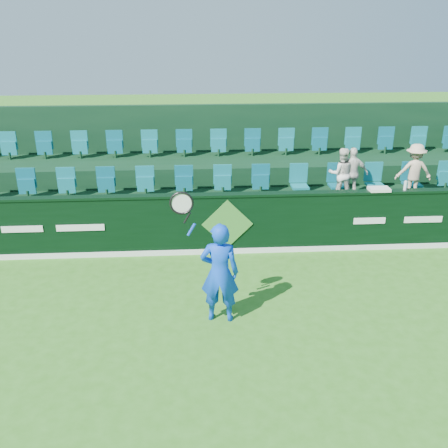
{
  "coord_description": "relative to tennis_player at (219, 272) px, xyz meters",
  "views": [
    {
      "loc": [
        -0.7,
        -5.95,
        4.72
      ],
      "look_at": [
        -0.14,
        2.8,
        1.15
      ],
      "focal_mm": 40.0,
      "sensor_mm": 36.0,
      "label": 1
    }
  ],
  "objects": [
    {
      "name": "ground",
      "position": [
        0.32,
        -1.34,
        -0.89
      ],
      "size": [
        60.0,
        60.0,
        0.0
      ],
      "primitive_type": "plane",
      "color": "#2F6D1A",
      "rests_on": "ground"
    },
    {
      "name": "sponsor_hoarding",
      "position": [
        0.32,
        2.66,
        -0.22
      ],
      "size": [
        16.0,
        0.25,
        1.35
      ],
      "color": "black",
      "rests_on": "ground"
    },
    {
      "name": "stand_tier_front",
      "position": [
        0.32,
        3.76,
        -0.49
      ],
      "size": [
        16.0,
        2.0,
        0.8
      ],
      "primitive_type": "cube",
      "color": "black",
      "rests_on": "ground"
    },
    {
      "name": "stand_tier_back",
      "position": [
        0.32,
        5.66,
        -0.24
      ],
      "size": [
        16.0,
        1.8,
        1.3
      ],
      "primitive_type": "cube",
      "color": "black",
      "rests_on": "ground"
    },
    {
      "name": "stand_rear",
      "position": [
        0.32,
        6.11,
        0.32
      ],
      "size": [
        16.0,
        4.1,
        2.6
      ],
      "color": "black",
      "rests_on": "ground"
    },
    {
      "name": "seat_row_front",
      "position": [
        0.32,
        4.16,
        0.21
      ],
      "size": [
        13.5,
        0.5,
        0.6
      ],
      "primitive_type": "cube",
      "color": "#0C5C6D",
      "rests_on": "stand_tier_front"
    },
    {
      "name": "seat_row_back",
      "position": [
        0.32,
        5.96,
        0.71
      ],
      "size": [
        13.5,
        0.5,
        0.6
      ],
      "primitive_type": "cube",
      "color": "#0C5C6D",
      "rests_on": "stand_tier_back"
    },
    {
      "name": "tennis_player",
      "position": [
        0.0,
        0.0,
        0.0
      ],
      "size": [
        1.18,
        0.49,
        2.4
      ],
      "color": "blue",
      "rests_on": "ground"
    },
    {
      "name": "spectator_left",
      "position": [
        3.07,
        3.78,
        0.52
      ],
      "size": [
        0.63,
        0.51,
        1.22
      ],
      "primitive_type": "imported",
      "rotation": [
        0.0,
        0.0,
        3.05
      ],
      "color": "white",
      "rests_on": "stand_tier_front"
    },
    {
      "name": "spectator_middle",
      "position": [
        3.34,
        3.78,
        0.52
      ],
      "size": [
        0.75,
        0.4,
        1.22
      ],
      "primitive_type": "imported",
      "rotation": [
        0.0,
        0.0,
        3.0
      ],
      "color": "silver",
      "rests_on": "stand_tier_front"
    },
    {
      "name": "spectator_right",
      "position": [
        4.82,
        3.78,
        0.55
      ],
      "size": [
        0.89,
        0.59,
        1.29
      ],
      "primitive_type": "imported",
      "rotation": [
        0.0,
        0.0,
        3.01
      ],
      "color": "#CCB290",
      "rests_on": "stand_tier_front"
    },
    {
      "name": "towel",
      "position": [
        3.59,
        2.66,
        0.49
      ],
      "size": [
        0.44,
        0.29,
        0.07
      ],
      "primitive_type": "cube",
      "color": "white",
      "rests_on": "sponsor_hoarding"
    },
    {
      "name": "drinks_bottle",
      "position": [
        4.15,
        2.66,
        0.56
      ],
      "size": [
        0.07,
        0.07,
        0.21
      ],
      "primitive_type": "cylinder",
      "color": "silver",
      "rests_on": "sponsor_hoarding"
    }
  ]
}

